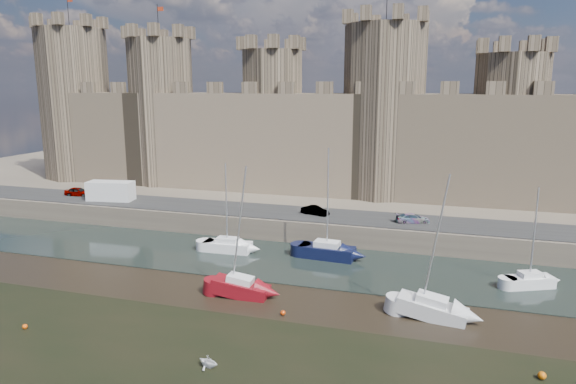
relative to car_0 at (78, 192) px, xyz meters
name	(u,v)px	position (x,y,z in m)	size (l,w,h in m)	color
water_channel	(329,266)	(37.93, -10.67, -3.10)	(160.00, 12.00, 0.08)	black
quay	(376,187)	(37.93, 25.33, -1.89)	(160.00, 60.00, 2.50)	#4C443A
road	(348,217)	(37.93, -0.67, -0.59)	(160.00, 7.00, 0.10)	black
castle	(363,129)	(37.29, 13.33, 8.53)	(108.50, 11.00, 29.00)	#42382B
car_0	(78,192)	(0.00, 0.00, 0.00)	(1.51, 3.74, 1.27)	gray
car_1	(315,211)	(34.01, -0.78, -0.08)	(1.17, 3.36, 1.11)	gray
car_2	(413,218)	(45.31, -1.07, -0.10)	(1.51, 3.72, 1.08)	gray
van	(111,191)	(6.13, -1.17, 0.67)	(6.00, 2.40, 2.62)	silver
sailboat_0	(227,245)	(26.53, -9.57, -2.38)	(5.21, 2.20, 9.60)	white
sailboat_1	(327,250)	(37.24, -8.58, -2.26)	(5.84, 2.59, 11.43)	black
sailboat_2	(529,280)	(56.10, -11.05, -2.39)	(4.47, 3.22, 9.01)	silver
sailboat_4	(241,287)	(32.34, -20.14, -2.33)	(4.90, 2.06, 11.29)	maroon
sailboat_5	(432,308)	(48.00, -19.74, -2.34)	(5.46, 2.66, 11.33)	silver
dinghy_3	(208,362)	(34.65, -31.27, -2.76)	(1.24, 0.76, 1.44)	white
buoy_0	(25,327)	(19.44, -30.41, -2.94)	(0.39, 0.39, 0.39)	#CE4909
buoy_1	(283,313)	(36.91, -22.67, -2.93)	(0.41, 0.41, 0.41)	red
buoy_3	(542,376)	(54.69, -26.58, -2.89)	(0.50, 0.50, 0.50)	#C75B08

